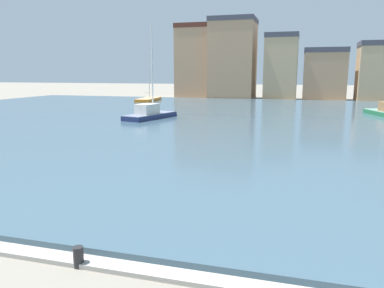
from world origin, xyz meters
The scene contains 10 objects.
harbor_water centered at (0.00, 34.79, 0.14)m, with size 84.70×54.68×0.29m, color #3D5666.
quay_edge_coping centered at (0.00, 7.20, 0.06)m, with size 84.70×0.50×0.12m, color #ADA89E.
sailboat_navy centered at (-9.71, 32.75, 0.56)m, with size 3.60×7.05×8.77m.
sailboat_orange centered at (-18.64, 53.72, 0.37)m, with size 2.67×7.62×6.93m.
mooring_bollard centered at (-1.24, 7.05, 0.25)m, with size 0.24×0.24×0.50m, color #232326.
townhouse_end_terrace centered at (-15.21, 67.42, 6.48)m, with size 6.08×7.12×12.93m.
townhouse_narrow_midrow centered at (-8.09, 66.11, 6.83)m, with size 7.65×7.66×13.64m.
townhouse_tall_gabled centered at (0.12, 65.87, 5.45)m, with size 5.41×5.57×10.87m.
townhouse_wide_warehouse centered at (7.15, 66.65, 4.24)m, with size 6.79×5.83×8.44m.
townhouse_corner_house centered at (15.84, 65.50, 4.66)m, with size 7.83×5.15×9.29m.
Camera 1 is at (3.53, 0.01, 4.46)m, focal length 35.14 mm.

